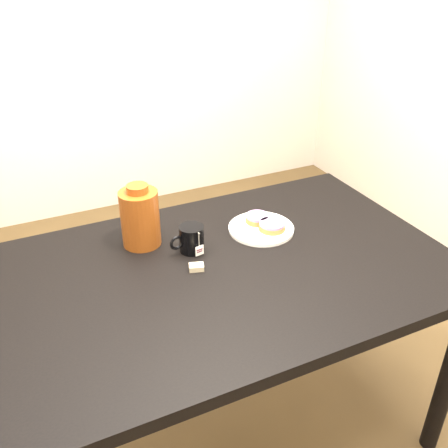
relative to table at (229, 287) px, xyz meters
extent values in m
plane|color=brown|center=(0.00, 0.00, -0.67)|extent=(4.00, 4.00, 0.00)
cube|color=black|center=(0.00, 0.00, 0.06)|extent=(1.40, 0.90, 0.04)
cylinder|color=black|center=(-0.64, 0.39, -0.31)|extent=(0.06, 0.06, 0.71)
cylinder|color=black|center=(0.64, 0.39, -0.31)|extent=(0.06, 0.06, 0.71)
cylinder|color=white|center=(0.20, 0.15, 0.09)|extent=(0.23, 0.23, 0.01)
torus|color=white|center=(0.20, 0.15, 0.10)|extent=(0.22, 0.22, 0.01)
cylinder|color=brown|center=(0.20, 0.19, 0.10)|extent=(0.12, 0.12, 0.02)
cylinder|color=gray|center=(0.20, 0.19, 0.12)|extent=(0.11, 0.11, 0.01)
cylinder|color=brown|center=(0.22, 0.12, 0.10)|extent=(0.12, 0.12, 0.02)
cylinder|color=gray|center=(0.22, 0.12, 0.12)|extent=(0.11, 0.11, 0.01)
cylinder|color=black|center=(-0.07, 0.13, 0.13)|extent=(0.09, 0.09, 0.09)
cylinder|color=black|center=(-0.07, 0.13, 0.16)|extent=(0.07, 0.07, 0.00)
torus|color=black|center=(-0.13, 0.12, 0.13)|extent=(0.05, 0.02, 0.05)
cylinder|color=beige|center=(-0.06, 0.09, 0.15)|extent=(0.00, 0.00, 0.05)
cube|color=white|center=(-0.06, 0.09, 0.11)|extent=(0.03, 0.01, 0.03)
cube|color=#C6B793|center=(-0.10, 0.02, 0.09)|extent=(0.05, 0.04, 0.02)
cylinder|color=#5D260C|center=(-0.21, 0.24, 0.18)|extent=(0.16, 0.16, 0.19)
cylinder|color=#5D260C|center=(-0.21, 0.24, 0.29)|extent=(0.07, 0.07, 0.02)
camera|label=1|loc=(-0.56, -1.16, 0.97)|focal=40.00mm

